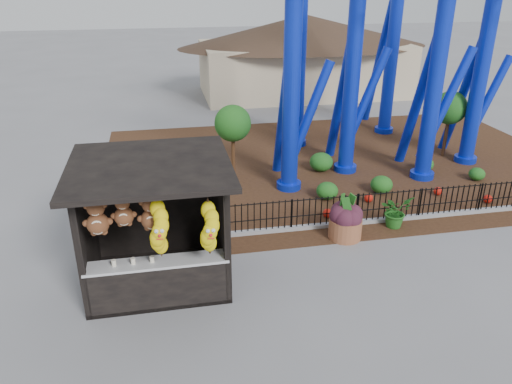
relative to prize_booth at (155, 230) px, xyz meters
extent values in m
plane|color=slate|center=(3.01, -0.91, -1.53)|extent=(120.00, 120.00, 0.00)
cube|color=#331E11|center=(7.01, 7.09, -1.52)|extent=(18.00, 12.00, 0.02)
cube|color=gray|center=(7.01, 2.09, -1.47)|extent=(18.00, 0.18, 0.12)
cube|color=black|center=(0.01, 0.29, -1.48)|extent=(3.20, 2.60, 0.10)
cube|color=black|center=(0.01, 1.53, -0.03)|extent=(3.20, 0.12, 3.00)
cube|color=black|center=(-1.53, 0.29, -0.03)|extent=(0.12, 2.60, 3.00)
cube|color=black|center=(1.55, 0.29, -0.03)|extent=(0.12, 2.60, 3.00)
cube|color=black|center=(0.01, 0.04, 1.53)|extent=(3.50, 3.40, 0.12)
cube|color=black|center=(-1.52, -0.94, -0.03)|extent=(0.14, 0.14, 3.00)
cube|color=black|center=(1.54, -0.94, -0.03)|extent=(0.14, 0.14, 3.00)
cube|color=black|center=(0.01, -0.76, -0.98)|extent=(3.00, 0.50, 1.10)
cube|color=silver|center=(0.01, -0.76, -0.41)|extent=(3.10, 0.55, 0.06)
cylinder|color=black|center=(0.01, -1.16, 1.32)|extent=(2.90, 0.04, 0.04)
cylinder|color=#0B25C4|center=(4.51, 5.09, 1.97)|extent=(0.56, 0.56, 7.00)
cylinder|color=#0B25C4|center=(4.51, 5.09, -1.41)|extent=(0.84, 0.84, 0.24)
cylinder|color=#0B25C4|center=(7.01, 6.29, 2.12)|extent=(0.56, 0.56, 7.30)
cylinder|color=#0B25C4|center=(7.01, 6.29, -1.41)|extent=(0.84, 0.84, 0.24)
cylinder|color=#0B25C4|center=(9.51, 5.09, 2.22)|extent=(0.56, 0.56, 7.50)
cylinder|color=#0B25C4|center=(9.51, 5.09, -1.41)|extent=(0.84, 0.84, 0.24)
cylinder|color=#0B25C4|center=(12.01, 6.29, 1.77)|extent=(0.56, 0.56, 6.60)
cylinder|color=#0B25C4|center=(12.01, 6.29, -1.41)|extent=(0.84, 0.84, 0.24)
cylinder|color=#0B25C4|center=(6.01, 9.59, 3.22)|extent=(0.56, 0.56, 9.50)
cylinder|color=#0B25C4|center=(6.01, 9.59, -1.41)|extent=(0.84, 0.84, 0.24)
cylinder|color=#0B25C4|center=(10.51, 10.59, 3.72)|extent=(0.56, 0.56, 10.50)
cylinder|color=#0B25C4|center=(10.51, 10.59, -1.41)|extent=(0.84, 0.84, 0.24)
cylinder|color=#0B25C4|center=(4.51, 5.99, 1.09)|extent=(0.36, 2.21, 5.85)
cylinder|color=#0B25C4|center=(5.21, 5.39, 0.92)|extent=(1.62, 0.32, 3.73)
cylinder|color=#0B25C4|center=(7.01, 7.19, 1.21)|extent=(0.36, 2.29, 6.10)
cylinder|color=#0B25C4|center=(7.71, 6.59, 1.02)|extent=(1.67, 0.32, 3.88)
cylinder|color=#0B25C4|center=(9.51, 5.99, 1.28)|extent=(0.36, 2.34, 6.26)
cylinder|color=#0B25C4|center=(10.21, 5.39, 1.09)|extent=(1.71, 0.32, 3.99)
cylinder|color=#0B25C4|center=(12.01, 7.19, 0.94)|extent=(0.36, 2.10, 5.53)
cylinder|color=#0B25C4|center=(12.71, 6.59, 0.78)|extent=(1.54, 0.32, 3.52)
cylinder|color=brown|center=(5.18, 1.40, -1.24)|extent=(1.14, 1.14, 0.59)
ellipsoid|color=#361522|center=(5.18, 1.40, -0.62)|extent=(0.70, 0.70, 0.64)
imported|color=#225E1B|center=(6.85, 1.77, -1.04)|extent=(1.11, 1.04, 0.99)
ellipsoid|color=#1B5118|center=(5.52, 3.97, -1.23)|extent=(0.71, 0.71, 0.57)
ellipsoid|color=#1B5118|center=(7.47, 4.09, -1.22)|extent=(0.74, 0.74, 0.59)
ellipsoid|color=#1B5118|center=(9.92, 5.68, -1.25)|extent=(0.65, 0.65, 0.52)
ellipsoid|color=#1B5118|center=(6.10, 6.43, -1.17)|extent=(0.87, 0.87, 0.70)
ellipsoid|color=#1B5118|center=(11.31, 4.48, -1.29)|extent=(0.57, 0.57, 0.46)
sphere|color=red|center=(5.09, 2.67, -1.37)|extent=(0.28, 0.28, 0.28)
sphere|color=red|center=(6.76, 3.46, -1.37)|extent=(0.28, 0.28, 0.28)
sphere|color=red|center=(9.27, 3.54, -1.37)|extent=(0.28, 0.28, 0.28)
sphere|color=red|center=(10.53, 2.66, -1.37)|extent=(0.28, 0.28, 0.28)
cube|color=#BFAD8C|center=(9.01, 19.09, -0.03)|extent=(12.00, 6.00, 3.00)
cone|color=#332319|center=(9.01, 19.09, 2.37)|extent=(15.00, 15.00, 1.80)
camera|label=1|loc=(0.33, -10.27, 5.40)|focal=35.00mm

